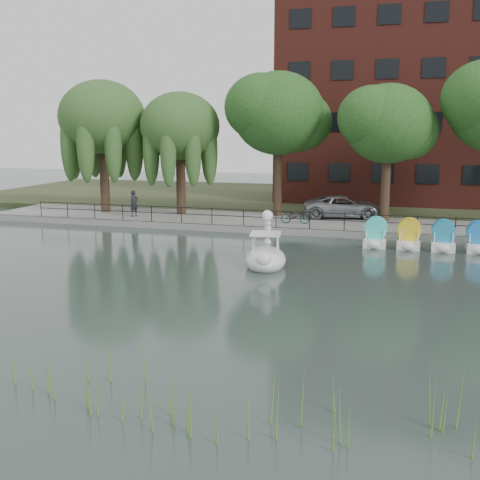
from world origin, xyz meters
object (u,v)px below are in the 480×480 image
at_px(minivan, 344,205).
at_px(bicycle, 295,215).
at_px(pedestrian, 134,202).
at_px(swan_boat, 266,255).

height_order(minivan, bicycle, minivan).
distance_m(minivan, pedestrian, 13.77).
xyz_separation_m(minivan, pedestrian, (-13.36, -3.35, 0.17)).
height_order(bicycle, swan_boat, swan_boat).
bearing_deg(pedestrian, swan_boat, -104.51).
bearing_deg(swan_boat, bicycle, 83.63).
xyz_separation_m(bicycle, pedestrian, (-10.79, -0.08, 0.49)).
distance_m(pedestrian, swan_boat, 15.32).
xyz_separation_m(pedestrian, swan_boat, (11.47, -10.12, -0.85)).
relative_size(minivan, pedestrian, 2.98).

